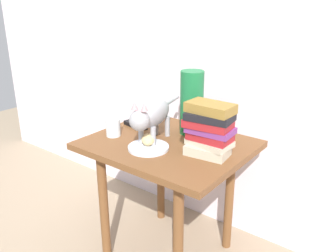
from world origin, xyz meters
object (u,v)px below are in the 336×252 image
object	(u,v)px
plate	(148,148)
tv_remote	(135,125)
green_vase	(192,103)
cat	(152,116)
bread_roll	(148,139)
book_stack	(209,129)
candle_jar	(113,128)
side_table	(168,161)

from	to	relation	value
plate	tv_remote	world-z (taller)	tv_remote
tv_remote	green_vase	bearing A→B (deg)	32.04
plate	cat	size ratio (longest dim) A/B	0.39
bread_roll	tv_remote	bearing A→B (deg)	144.10
plate	tv_remote	distance (m)	0.30
bread_roll	green_vase	xyz separation A→B (m)	(0.05, 0.27, 0.12)
cat	book_stack	world-z (taller)	same
green_vase	cat	bearing A→B (deg)	-108.25
plate	tv_remote	xyz separation A→B (m)	(-0.24, 0.18, 0.00)
candle_jar	tv_remote	bearing A→B (deg)	89.59
candle_jar	cat	bearing A→B (deg)	12.78
book_stack	green_vase	xyz separation A→B (m)	(-0.20, 0.17, 0.04)
cat	tv_remote	xyz separation A→B (m)	(-0.21, 0.11, -0.12)
side_table	cat	bearing A→B (deg)	-137.91
bread_roll	candle_jar	bearing A→B (deg)	177.94
cat	book_stack	size ratio (longest dim) A/B	2.06
bread_roll	cat	world-z (taller)	cat
side_table	green_vase	world-z (taller)	green_vase
green_vase	candle_jar	distance (m)	0.40
bread_roll	green_vase	size ratio (longest dim) A/B	0.26
side_table	tv_remote	distance (m)	0.29
plate	bread_roll	world-z (taller)	bread_roll
bread_roll	book_stack	size ratio (longest dim) A/B	0.35
book_stack	candle_jar	bearing A→B (deg)	-169.40
green_vase	tv_remote	xyz separation A→B (m)	(-0.28, -0.11, -0.15)
cat	tv_remote	bearing A→B (deg)	152.03
side_table	candle_jar	world-z (taller)	candle_jar
plate	book_stack	bearing A→B (deg)	24.63
plate	candle_jar	distance (m)	0.24
side_table	book_stack	xyz separation A→B (m)	(0.22, -0.01, 0.21)
plate	bread_roll	bearing A→B (deg)	132.46
bread_roll	book_stack	bearing A→B (deg)	21.28
plate	cat	xyz separation A→B (m)	(-0.03, 0.07, 0.13)
bread_roll	candle_jar	size ratio (longest dim) A/B	0.94
plate	tv_remote	bearing A→B (deg)	143.45
side_table	cat	xyz separation A→B (m)	(-0.05, -0.05, 0.23)
book_stack	bread_roll	bearing A→B (deg)	-158.72
book_stack	tv_remote	size ratio (longest dim) A/B	1.52
cat	green_vase	bearing A→B (deg)	71.75
cat	bread_roll	bearing A→B (deg)	-68.86
side_table	bread_roll	bearing A→B (deg)	-107.20
plate	book_stack	world-z (taller)	book_stack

